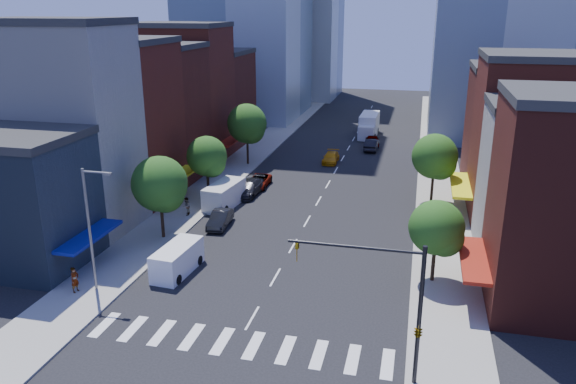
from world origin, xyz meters
name	(u,v)px	position (x,y,z in m)	size (l,w,h in m)	color
ground	(252,318)	(0.00, 0.00, 0.00)	(220.00, 220.00, 0.00)	black
sidewalk_left	(250,156)	(-12.50, 40.00, 0.07)	(5.00, 120.00, 0.15)	gray
sidewalk_right	(438,168)	(12.50, 40.00, 0.07)	(5.00, 120.00, 0.15)	gray
crosswalk	(238,343)	(0.00, -3.00, 0.01)	(19.00, 3.00, 0.01)	silver
bldg_left_0	(7,202)	(-21.00, 4.00, 5.00)	(12.00, 8.00, 10.00)	#293545
bldg_left_1	(63,131)	(-21.00, 12.00, 9.00)	(12.00, 8.00, 18.00)	beige
bldg_left_2	(114,123)	(-21.00, 20.50, 8.00)	(12.00, 9.00, 16.00)	maroon
bldg_left_3	(151,114)	(-21.00, 29.00, 7.50)	(12.00, 8.00, 15.00)	#4C1913
bldg_left_4	(181,95)	(-21.00, 37.50, 8.50)	(12.00, 9.00, 17.00)	maroon
bldg_left_5	(208,99)	(-21.00, 47.00, 6.50)	(12.00, 10.00, 13.00)	#4C1913
bldg_right_1	(561,186)	(21.00, 15.00, 6.00)	(12.00, 8.00, 12.00)	beige
bldg_right_2	(542,142)	(21.00, 24.00, 7.50)	(12.00, 10.00, 15.00)	maroon
bldg_right_3	(524,131)	(21.00, 34.00, 6.50)	(12.00, 10.00, 13.00)	#4C1913
traffic_signal	(409,316)	(9.94, -4.50, 4.16)	(7.24, 2.24, 8.00)	black
streetlight	(91,223)	(-11.81, 1.00, 5.28)	(2.25, 0.25, 9.00)	slate
tree_left_near	(161,186)	(-11.35, 10.92, 4.87)	(4.80, 4.80, 7.30)	black
tree_left_mid	(208,158)	(-11.35, 21.92, 4.53)	(4.20, 4.20, 6.65)	black
tree_left_far	(248,125)	(-11.35, 35.92, 5.20)	(5.00, 5.00, 7.75)	black
tree_right_near	(438,230)	(11.65, 7.92, 4.19)	(4.00, 4.00, 6.20)	black
tree_right_far	(436,158)	(11.65, 25.92, 4.86)	(4.60, 4.60, 7.20)	black
parked_car_front	(183,258)	(-7.50, 6.14, 0.71)	(1.68, 4.17, 1.42)	silver
parked_car_second	(220,219)	(-7.58, 14.83, 0.73)	(1.55, 4.45, 1.47)	black
parked_car_third	(259,181)	(-7.50, 27.31, 0.65)	(2.17, 4.71, 1.31)	#999999
parked_car_rear	(249,188)	(-7.74, 24.27, 0.80)	(2.25, 5.53, 1.60)	black
cargo_van_near	(176,260)	(-7.51, 4.96, 1.08)	(2.43, 5.25, 2.18)	white
cargo_van_far	(224,195)	(-9.11, 20.08, 1.21)	(2.94, 5.95, 2.44)	silver
taxi	(331,158)	(-1.22, 39.50, 0.67)	(1.88, 4.63, 1.34)	orange
traffic_car_oncoming	(372,145)	(3.36, 47.41, 0.80)	(1.70, 4.88, 1.61)	black
traffic_car_far	(372,140)	(3.19, 50.08, 0.83)	(1.95, 4.85, 1.65)	#999999
box_truck	(369,126)	(2.01, 56.59, 1.63)	(2.77, 8.60, 3.45)	silver
pedestrian_near	(75,280)	(-13.16, 0.28, 1.09)	(0.69, 0.45, 1.88)	#999999
pedestrian_far	(186,206)	(-11.66, 16.56, 1.04)	(0.86, 0.67, 1.77)	#999999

